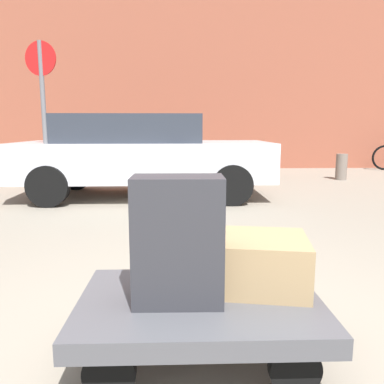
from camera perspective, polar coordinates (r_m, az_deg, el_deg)
name	(u,v)px	position (r m, az deg, el deg)	size (l,w,h in m)	color
ground_plane	(199,358)	(2.21, 1.12, -23.40)	(60.00, 60.00, 0.00)	gray
building_facade_brick	(249,26)	(12.60, 8.45, 23.10)	(24.00, 1.20, 8.37)	brown
luggage_cart	(200,310)	(2.08, 1.14, -17.14)	(1.23, 0.83, 0.34)	#4C4C51
suitcase_charcoal_stacked_top	(178,240)	(1.90, -2.10, -7.18)	(0.44, 0.24, 0.63)	#2D2D33
suitcase_tan_front_left	(257,262)	(2.16, 9.67, -10.15)	(0.53, 0.45, 0.28)	#9E7F56
parked_car	(141,153)	(6.80, -7.52, 5.69)	(4.32, 1.95, 1.42)	silver
bollard_kerb_near	(274,167)	(9.14, 11.99, 3.63)	(0.26, 0.26, 0.60)	#72665B
bollard_kerb_mid	(341,167)	(9.65, 21.26, 3.49)	(0.26, 0.26, 0.60)	#72665B
no_parking_sign	(43,106)	(6.31, -21.15, 11.74)	(0.49, 0.14, 2.46)	slate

